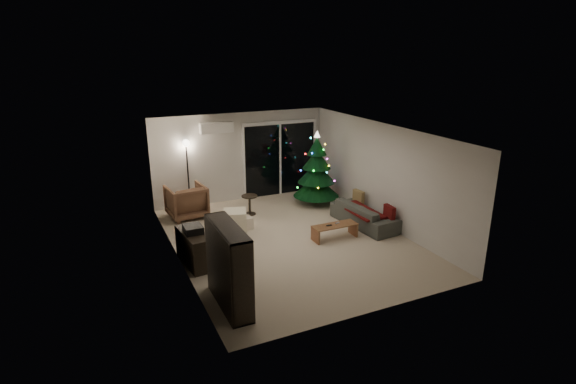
% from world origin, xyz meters
% --- Properties ---
extents(room, '(6.50, 7.51, 2.60)m').
position_xyz_m(room, '(0.46, 1.49, 1.02)').
color(room, beige).
rests_on(room, ground).
extents(bookshelf, '(0.78, 1.48, 1.44)m').
position_xyz_m(bookshelf, '(-2.25, -2.02, 0.72)').
color(bookshelf, black).
rests_on(bookshelf, floor).
extents(media_cabinet, '(0.53, 1.15, 0.69)m').
position_xyz_m(media_cabinet, '(-2.25, -0.27, 0.35)').
color(media_cabinet, black).
rests_on(media_cabinet, floor).
extents(stereo, '(0.35, 0.42, 0.15)m').
position_xyz_m(stereo, '(-2.25, -0.27, 0.77)').
color(stereo, black).
rests_on(stereo, media_cabinet).
extents(armchair, '(1.00, 1.03, 0.86)m').
position_xyz_m(armchair, '(-1.79, 2.43, 0.43)').
color(armchair, brown).
rests_on(armchair, floor).
extents(ottoman, '(0.68, 0.68, 0.48)m').
position_xyz_m(ottoman, '(-0.93, 1.10, 0.24)').
color(ottoman, '#F2E9CE').
rests_on(ottoman, floor).
extents(cardboard_box_a, '(0.47, 0.41, 0.29)m').
position_xyz_m(cardboard_box_a, '(-1.71, 0.11, 0.15)').
color(cardboard_box_a, beige).
rests_on(cardboard_box_a, floor).
extents(cardboard_box_b, '(0.44, 0.35, 0.29)m').
position_xyz_m(cardboard_box_b, '(-0.73, 1.07, 0.14)').
color(cardboard_box_b, beige).
rests_on(cardboard_box_b, floor).
extents(side_table, '(0.50, 0.50, 0.52)m').
position_xyz_m(side_table, '(-0.25, 1.95, 0.26)').
color(side_table, black).
rests_on(side_table, floor).
extents(floor_lamp, '(0.29, 0.29, 1.82)m').
position_xyz_m(floor_lamp, '(-1.54, 3.18, 0.91)').
color(floor_lamp, black).
rests_on(floor_lamp, floor).
extents(sofa, '(0.89, 1.94, 0.55)m').
position_xyz_m(sofa, '(2.05, 0.04, 0.27)').
color(sofa, '#454743').
rests_on(sofa, floor).
extents(sofa_throw, '(0.59, 1.36, 0.05)m').
position_xyz_m(sofa_throw, '(1.95, 0.04, 0.40)').
color(sofa_throw, '#63140B').
rests_on(sofa_throw, sofa).
extents(cushion_a, '(0.14, 0.37, 0.36)m').
position_xyz_m(cushion_a, '(2.30, 0.69, 0.50)').
color(cushion_a, olive).
rests_on(cushion_a, sofa).
extents(cushion_b, '(0.13, 0.37, 0.36)m').
position_xyz_m(cushion_b, '(2.30, -0.61, 0.50)').
color(cushion_b, '#63140B').
rests_on(cushion_b, sofa).
extents(coffee_table, '(1.06, 0.38, 0.34)m').
position_xyz_m(coffee_table, '(0.98, -0.36, 0.17)').
color(coffee_table, brown).
rests_on(coffee_table, floor).
extents(remote_a, '(0.13, 0.04, 0.02)m').
position_xyz_m(remote_a, '(0.83, -0.36, 0.35)').
color(remote_a, black).
rests_on(remote_a, coffee_table).
extents(remote_b, '(0.13, 0.08, 0.02)m').
position_xyz_m(remote_b, '(1.08, -0.31, 0.35)').
color(remote_b, slate).
rests_on(remote_b, coffee_table).
extents(christmas_tree, '(1.51, 1.51, 2.07)m').
position_xyz_m(christmas_tree, '(1.75, 1.98, 1.03)').
color(christmas_tree, black).
rests_on(christmas_tree, floor).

